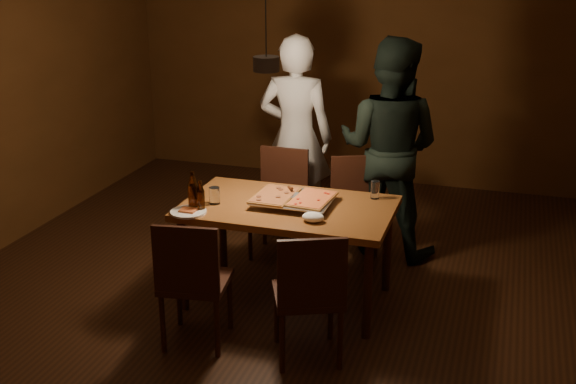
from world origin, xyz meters
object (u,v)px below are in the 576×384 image
(dining_table, at_px, (288,215))
(diner_dark, at_px, (389,148))
(chair_far_right, at_px, (358,202))
(beer_bottle_a, at_px, (193,190))
(pendant_lamp, at_px, (266,62))
(chair_far_left, at_px, (281,192))
(pizza_tray, at_px, (294,201))
(plate_slice, at_px, (188,212))
(diner_white, at_px, (296,137))
(chair_near_left, at_px, (191,273))
(chair_near_right, at_px, (310,286))
(beer_bottle_b, at_px, (201,196))

(dining_table, height_order, diner_dark, diner_dark)
(dining_table, distance_m, chair_far_right, 0.87)
(beer_bottle_a, distance_m, pendant_lamp, 1.03)
(chair_far_left, height_order, pizza_tray, chair_far_left)
(dining_table, bearing_deg, pizza_tray, 42.81)
(pizza_tray, distance_m, plate_slice, 0.76)
(dining_table, height_order, diner_white, diner_white)
(dining_table, distance_m, plate_slice, 0.72)
(chair_near_left, height_order, pizza_tray, chair_near_left)
(plate_slice, distance_m, diner_white, 1.66)
(beer_bottle_a, height_order, diner_white, diner_white)
(chair_near_right, xyz_separation_m, diner_white, (-0.72, 2.05, 0.36))
(dining_table, relative_size, chair_far_left, 3.09)
(diner_dark, bearing_deg, chair_far_left, 28.00)
(diner_white, bearing_deg, plate_slice, 77.19)
(diner_dark, bearing_deg, beer_bottle_b, 62.24)
(beer_bottle_a, bearing_deg, diner_dark, 50.46)
(beer_bottle_a, bearing_deg, beer_bottle_b, -21.84)
(pizza_tray, bearing_deg, plate_slice, -143.72)
(chair_far_left, relative_size, chair_far_right, 0.88)
(pendant_lamp, bearing_deg, beer_bottle_b, -141.81)
(dining_table, height_order, chair_far_left, chair_far_left)
(diner_dark, bearing_deg, chair_near_right, 95.26)
(pizza_tray, relative_size, beer_bottle_a, 2.02)
(beer_bottle_b, bearing_deg, diner_white, 82.15)
(chair_far_right, relative_size, diner_dark, 0.30)
(dining_table, height_order, beer_bottle_b, beer_bottle_b)
(pizza_tray, distance_m, diner_dark, 1.20)
(beer_bottle_a, relative_size, diner_dark, 0.15)
(plate_slice, bearing_deg, chair_far_left, 76.57)
(chair_far_left, bearing_deg, beer_bottle_a, 75.50)
(diner_dark, relative_size, pendant_lamp, 1.67)
(chair_far_left, height_order, diner_white, diner_white)
(chair_far_right, relative_size, plate_slice, 2.17)
(chair_near_right, height_order, pizza_tray, chair_near_right)
(pendant_lamp, bearing_deg, pizza_tray, 5.51)
(plate_slice, height_order, diner_dark, diner_dark)
(pizza_tray, bearing_deg, chair_far_right, 72.88)
(chair_near_left, relative_size, plate_slice, 1.92)
(chair_far_right, distance_m, diner_white, 0.91)
(pizza_tray, height_order, diner_white, diner_white)
(chair_far_right, bearing_deg, chair_near_left, 43.11)
(chair_far_left, distance_m, pizza_tray, 0.91)
(plate_slice, relative_size, diner_dark, 0.14)
(chair_far_right, bearing_deg, pizza_tray, 45.32)
(dining_table, height_order, pizza_tray, pizza_tray)
(plate_slice, height_order, pendant_lamp, pendant_lamp)
(chair_near_right, height_order, diner_white, diner_white)
(chair_near_left, bearing_deg, chair_near_right, -5.39)
(pizza_tray, relative_size, plate_slice, 2.17)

